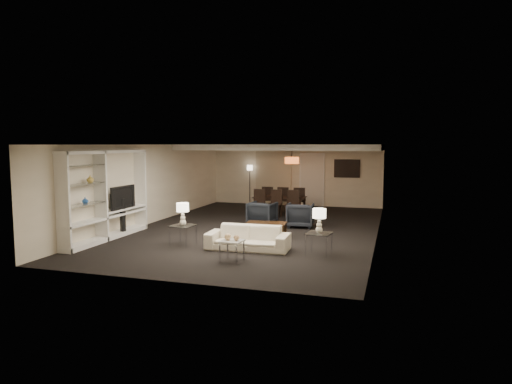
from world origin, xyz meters
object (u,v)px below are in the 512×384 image
at_px(armchair_left, 262,213).
at_px(television, 119,197).
at_px(coffee_table, 266,230).
at_px(side_table_left, 183,235).
at_px(table_lamp_left, 183,214).
at_px(pendant_light, 292,160).
at_px(chair_fm, 284,199).
at_px(dining_table, 280,206).
at_px(chair_nm, 275,204).
at_px(vase_amber, 90,179).
at_px(chair_fr, 300,200).
at_px(armchair_right, 300,215).
at_px(side_table_right, 319,244).
at_px(chair_nr, 292,204).
at_px(chair_nl, 258,203).
at_px(floor_speaker, 123,217).
at_px(sofa, 248,238).
at_px(floor_lamp, 250,185).
at_px(chair_fl, 268,199).
at_px(table_lamp_right, 319,221).
at_px(marble_table, 232,251).
at_px(vase_blue, 85,200).

xyz_separation_m(armchair_left, television, (-3.29, -2.71, 0.70)).
xyz_separation_m(coffee_table, armchair_left, (-0.60, 1.70, 0.17)).
distance_m(side_table_left, table_lamp_left, 0.53).
relative_size(pendant_light, chair_fm, 0.55).
xyz_separation_m(dining_table, chair_nm, (0.00, -0.65, 0.15)).
bearing_deg(side_table_left, armchair_left, 71.57).
bearing_deg(vase_amber, chair_fm, 63.90).
relative_size(vase_amber, chair_fr, 0.19).
height_order(armchair_right, side_table_right, armchair_right).
xyz_separation_m(chair_nr, chair_fm, (-0.60, 1.30, 0.00)).
bearing_deg(side_table_left, chair_nr, 70.85).
bearing_deg(chair_fr, chair_nr, 84.69).
relative_size(armchair_right, chair_fr, 0.85).
relative_size(armchair_right, chair_nl, 0.85).
bearing_deg(armchair_right, pendant_light, -77.38).
bearing_deg(side_table_left, dining_table, 78.81).
distance_m(table_lamp_left, chair_nr, 5.17).
xyz_separation_m(floor_speaker, dining_table, (3.21, 4.93, -0.20)).
distance_m(sofa, chair_nm, 4.92).
distance_m(floor_speaker, floor_lamp, 7.40).
distance_m(sofa, dining_table, 5.56).
bearing_deg(side_table_right, sofa, 180.00).
bearing_deg(chair_fl, armchair_right, 116.38).
height_order(chair_nr, chair_fl, same).
bearing_deg(chair_fr, table_lamp_right, 100.13).
relative_size(vase_amber, chair_fl, 0.19).
xyz_separation_m(pendant_light, chair_nm, (-0.29, -1.29, -1.45)).
distance_m(marble_table, chair_nl, 6.10).
height_order(marble_table, television, television).
bearing_deg(marble_table, television, 156.53).
height_order(side_table_right, dining_table, dining_table).
distance_m(side_table_right, chair_fm, 6.60).
bearing_deg(armchair_left, side_table_right, 131.07).
distance_m(pendant_light, floor_speaker, 6.72).
bearing_deg(chair_nr, vase_blue, -122.67).
bearing_deg(vase_blue, chair_nr, 55.46).
relative_size(armchair_left, vase_amber, 4.42).
bearing_deg(chair_nl, chair_nr, -2.35).
height_order(table_lamp_right, chair_nr, table_lamp_right).
xyz_separation_m(table_lamp_right, marble_table, (-1.70, -1.10, -0.56)).
xyz_separation_m(armchair_right, chair_nr, (-0.61, 1.58, 0.11)).
relative_size(coffee_table, armchair_right, 1.34).
bearing_deg(chair_fl, chair_fm, 174.26).
relative_size(vase_amber, chair_nm, 0.19).
bearing_deg(television, vase_amber, 178.54).
bearing_deg(chair_nm, chair_fr, 67.84).
bearing_deg(marble_table, chair_nl, 101.41).
relative_size(side_table_right, television, 0.50).
bearing_deg(floor_lamp, chair_fr, -34.37).
distance_m(table_lamp_left, chair_fm, 6.28).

